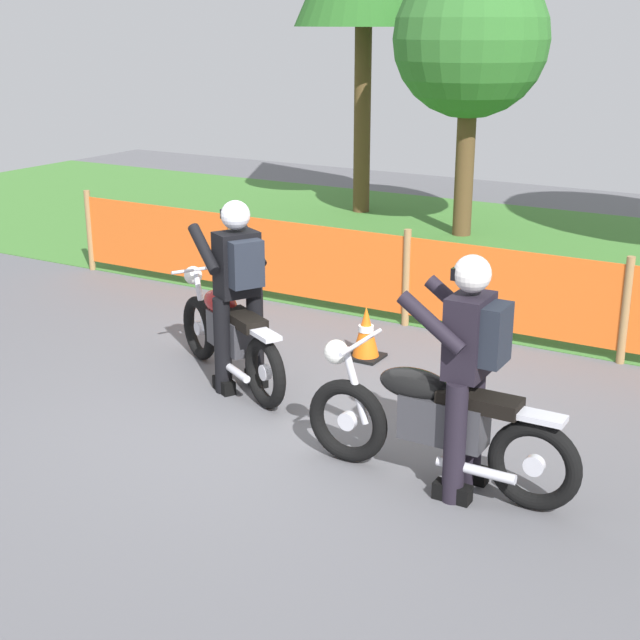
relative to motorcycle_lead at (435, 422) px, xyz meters
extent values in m
cube|color=#5B5B60|center=(-1.69, 0.47, -0.48)|extent=(24.00, 24.00, 0.02)
cube|color=#427A33|center=(-1.69, 6.63, -0.46)|extent=(24.00, 7.05, 0.01)
cylinder|color=#997547|center=(-6.23, 3.11, 0.06)|extent=(0.08, 0.08, 1.05)
cylinder|color=#997547|center=(-3.96, 3.11, 0.06)|extent=(0.08, 0.08, 1.05)
cylinder|color=#997547|center=(-1.69, 3.11, 0.06)|extent=(0.08, 0.08, 1.05)
cylinder|color=#997547|center=(0.58, 3.11, 0.06)|extent=(0.08, 0.08, 1.05)
cube|color=orange|center=(-5.10, 3.11, 0.08)|extent=(2.19, 0.02, 0.85)
cube|color=orange|center=(-2.83, 3.11, 0.08)|extent=(2.19, 0.02, 0.85)
cube|color=orange|center=(-0.56, 3.11, 0.08)|extent=(2.19, 0.02, 0.85)
cylinder|color=brown|center=(-4.99, 8.29, 1.05)|extent=(0.28, 0.28, 3.03)
cylinder|color=brown|center=(-2.82, 7.47, 0.57)|extent=(0.28, 0.28, 2.09)
sphere|color=#33702D|center=(-2.82, 7.47, 2.40)|extent=(2.25, 2.25, 2.25)
torus|color=black|center=(-0.69, 0.00, -0.15)|extent=(0.64, 0.11, 0.64)
cylinder|color=silver|center=(-0.69, 0.00, -0.15)|extent=(0.14, 0.06, 0.14)
torus|color=black|center=(0.72, 0.01, -0.15)|extent=(0.64, 0.11, 0.64)
cylinder|color=silver|center=(0.72, 0.01, -0.15)|extent=(0.14, 0.06, 0.14)
cube|color=#38383D|center=(0.06, 0.00, 0.03)|extent=(0.60, 0.24, 0.32)
ellipsoid|color=black|center=(-0.17, 0.00, 0.25)|extent=(0.52, 0.24, 0.22)
cube|color=black|center=(0.31, 0.00, 0.22)|extent=(0.56, 0.22, 0.10)
cube|color=silver|center=(0.72, 0.01, 0.20)|extent=(0.36, 0.16, 0.04)
cylinder|color=silver|center=(-0.63, 0.00, 0.14)|extent=(0.23, 0.06, 0.57)
sphere|color=white|center=(-0.79, 0.00, 0.37)|extent=(0.18, 0.18, 0.18)
cylinder|color=silver|center=(-0.59, 0.00, 0.48)|extent=(0.03, 0.60, 0.03)
cylinder|color=silver|center=(0.37, -0.14, -0.21)|extent=(0.55, 0.07, 0.07)
torus|color=black|center=(-2.96, 1.17, -0.16)|extent=(0.60, 0.39, 0.62)
cylinder|color=silver|center=(-2.96, 1.17, -0.16)|extent=(0.15, 0.12, 0.14)
torus|color=black|center=(-1.77, 0.52, -0.16)|extent=(0.60, 0.39, 0.62)
cylinder|color=silver|center=(-1.77, 0.52, -0.16)|extent=(0.15, 0.12, 0.14)
cube|color=#38383D|center=(-2.32, 0.82, 0.01)|extent=(0.62, 0.48, 0.31)
ellipsoid|color=maroon|center=(-2.52, 0.93, 0.23)|extent=(0.55, 0.45, 0.21)
cube|color=black|center=(-2.11, 0.71, 0.20)|extent=(0.58, 0.45, 0.10)
cube|color=silver|center=(-1.77, 0.52, 0.18)|extent=(0.38, 0.30, 0.04)
cylinder|color=silver|center=(-2.91, 1.14, 0.12)|extent=(0.22, 0.16, 0.55)
sphere|color=white|center=(-3.05, 1.22, 0.34)|extent=(0.24, 0.24, 0.17)
cylinder|color=silver|center=(-2.87, 1.12, 0.45)|extent=(0.31, 0.53, 0.03)
cylinder|color=silver|center=(-2.13, 0.57, -0.22)|extent=(0.50, 0.31, 0.07)
cylinder|color=black|center=(0.21, -0.16, -0.04)|extent=(0.15, 0.15, 0.86)
cube|color=black|center=(0.21, -0.16, -0.41)|extent=(0.26, 0.11, 0.12)
cylinder|color=black|center=(0.21, 0.16, -0.04)|extent=(0.15, 0.15, 0.86)
cube|color=black|center=(0.21, 0.16, -0.41)|extent=(0.26, 0.11, 0.12)
cube|color=black|center=(0.21, 0.00, 0.67)|extent=(0.24, 0.36, 0.56)
cylinder|color=black|center=(0.04, -0.22, 0.79)|extent=(0.48, 0.10, 0.38)
cylinder|color=black|center=(0.03, 0.22, 0.79)|extent=(0.48, 0.10, 0.38)
sphere|color=white|center=(0.21, 0.00, 1.10)|extent=(0.25, 0.25, 0.25)
cube|color=black|center=(0.11, 0.00, 1.10)|extent=(0.03, 0.18, 0.08)
cube|color=#1E232D|center=(0.38, 0.00, 0.71)|extent=(0.16, 0.28, 0.40)
cylinder|color=black|center=(-2.27, 0.61, -0.04)|extent=(0.20, 0.20, 0.86)
cube|color=black|center=(-2.27, 0.61, -0.41)|extent=(0.28, 0.22, 0.12)
cylinder|color=black|center=(-2.12, 0.89, -0.04)|extent=(0.20, 0.20, 0.86)
cube|color=black|center=(-2.12, 0.89, -0.41)|extent=(0.28, 0.22, 0.12)
cube|color=black|center=(-2.19, 0.75, 0.67)|extent=(0.38, 0.43, 0.56)
cylinder|color=black|center=(-2.46, 0.65, 0.79)|extent=(0.47, 0.32, 0.38)
cylinder|color=black|center=(-2.25, 1.03, 0.79)|extent=(0.47, 0.32, 0.38)
sphere|color=silver|center=(-2.19, 0.75, 1.10)|extent=(0.34, 0.34, 0.25)
cube|color=black|center=(-2.28, 0.80, 1.10)|extent=(0.11, 0.17, 0.08)
cube|color=#1E232D|center=(-2.04, 0.67, 0.71)|extent=(0.27, 0.32, 0.40)
cube|color=black|center=(-1.58, 1.99, -0.45)|extent=(0.32, 0.32, 0.03)
cone|color=orange|center=(-1.58, 1.99, -0.19)|extent=(0.26, 0.26, 0.50)
cylinder|color=white|center=(-1.58, 1.99, -0.16)|extent=(0.15, 0.15, 0.06)
camera|label=1|loc=(2.25, -5.39, 2.64)|focal=51.20mm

